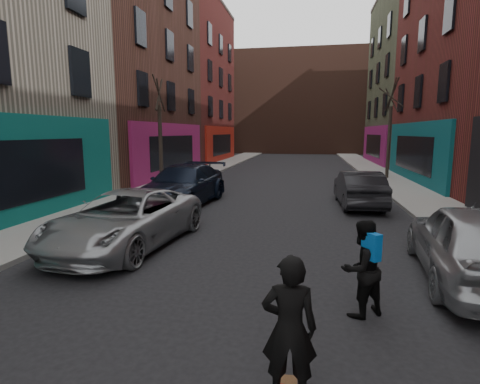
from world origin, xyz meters
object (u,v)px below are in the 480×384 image
at_px(tree_right_far, 390,122).
at_px(parked_left_far, 126,219).
at_px(tree_left_far, 160,123).
at_px(parked_right_end, 359,189).
at_px(skateboarder, 289,329).
at_px(parked_left_end, 183,185).
at_px(pedestrian, 362,268).
at_px(parked_right_far, 473,243).

bearing_deg(tree_right_far, parked_left_far, -120.87).
height_order(tree_left_far, parked_right_end, tree_left_far).
distance_m(tree_right_far, skateboarder, 21.54).
height_order(parked_left_end, pedestrian, parked_left_end).
bearing_deg(parked_left_far, tree_left_far, 112.43).
height_order(tree_left_far, parked_left_end, tree_left_far).
relative_size(parked_left_end, parked_right_far, 1.19).
bearing_deg(parked_left_end, tree_right_far, 50.52).
bearing_deg(tree_left_far, parked_right_far, -44.68).
distance_m(parked_left_end, pedestrian, 10.28).
distance_m(tree_right_far, parked_left_far, 18.53).
distance_m(tree_left_far, parked_right_end, 10.42).
distance_m(parked_left_far, parked_right_far, 7.86).
bearing_deg(parked_left_far, parked_left_end, 99.51).
bearing_deg(parked_right_far, parked_left_far, -0.89).
distance_m(parked_right_end, skateboarder, 11.89).
bearing_deg(tree_left_far, parked_left_end, -57.68).
distance_m(parked_right_end, pedestrian, 9.48).
xyz_separation_m(parked_left_far, pedestrian, (5.47, -2.79, 0.08)).
relative_size(tree_left_far, parked_left_end, 1.17).
bearing_deg(parked_left_end, parked_right_end, 12.71).
xyz_separation_m(tree_right_far, parked_left_end, (-9.82, -10.08, -2.72)).
bearing_deg(skateboarder, parked_left_far, -52.39).
relative_size(parked_right_end, pedestrian, 2.75).
relative_size(tree_right_far, parked_right_end, 1.57).
xyz_separation_m(tree_left_far, parked_right_end, (9.58, -3.11, -2.67)).
bearing_deg(pedestrian, tree_left_far, -91.48).
bearing_deg(parked_left_end, parked_left_far, -81.04).
relative_size(tree_left_far, parked_right_far, 1.39).
relative_size(parked_left_end, pedestrian, 3.54).
height_order(parked_right_end, pedestrian, pedestrian).
xyz_separation_m(parked_left_far, skateboarder, (4.44, -5.07, 0.19)).
xyz_separation_m(tree_left_far, pedestrian, (8.47, -12.52, -2.58)).
distance_m(parked_left_end, parked_right_end, 7.07).
bearing_deg(parked_right_end, tree_left_far, -20.53).
relative_size(parked_left_far, skateboarder, 3.21).
bearing_deg(parked_left_end, pedestrian, -50.33).
height_order(tree_right_far, parked_left_end, tree_right_far).
bearing_deg(skateboarder, tree_right_far, -106.99).
height_order(parked_left_end, parked_right_far, parked_left_end).
height_order(skateboarder, pedestrian, skateboarder).
height_order(parked_left_end, skateboarder, skateboarder).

